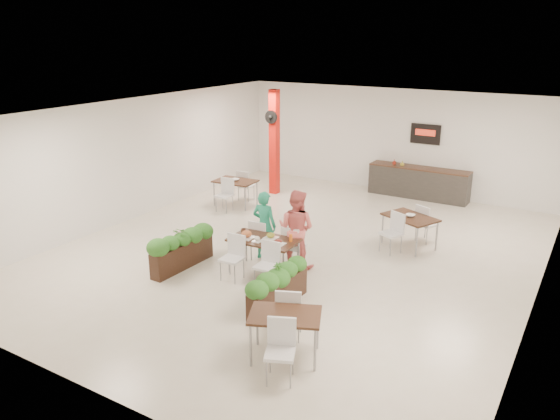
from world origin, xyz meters
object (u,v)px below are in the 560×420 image
at_px(side_table_a, 235,185).
at_px(side_table_c, 285,322).
at_px(red_column, 274,141).
at_px(planter_left, 182,246).
at_px(planter_right, 278,283).
at_px(side_table_b, 410,221).
at_px(diner_woman, 296,229).
at_px(diner_man, 264,225).
at_px(service_counter, 419,182).
at_px(main_table, 263,244).

distance_m(side_table_a, side_table_c, 7.94).
xyz_separation_m(red_column, planter_left, (1.32, -5.87, -1.15)).
xyz_separation_m(planter_right, side_table_b, (1.08, 4.12, 0.15)).
relative_size(diner_woman, planter_left, 0.96).
height_order(diner_man, side_table_b, diner_man).
xyz_separation_m(service_counter, side_table_c, (0.93, -9.53, 0.12)).
relative_size(planter_left, side_table_c, 1.07).
distance_m(red_column, diner_woman, 5.70).
relative_size(service_counter, side_table_c, 1.82).
bearing_deg(side_table_c, diner_man, 103.47).
bearing_deg(service_counter, diner_man, -102.74).
height_order(service_counter, side_table_a, service_counter).
bearing_deg(diner_man, diner_woman, 177.02).
distance_m(service_counter, side_table_c, 9.58).
relative_size(diner_man, side_table_a, 0.95).
distance_m(diner_man, side_table_b, 3.43).
distance_m(red_column, side_table_a, 1.98).
distance_m(diner_man, side_table_a, 4.02).
bearing_deg(red_column, side_table_b, -23.59).
distance_m(red_column, planter_left, 6.12).
xyz_separation_m(side_table_a, side_table_c, (5.21, -5.98, -0.01)).
bearing_deg(planter_right, diner_woman, 109.69).
height_order(planter_left, side_table_c, side_table_c).
bearing_deg(service_counter, red_column, -155.00).
bearing_deg(planter_right, service_counter, 89.97).
height_order(diner_man, planter_right, diner_man).
distance_m(diner_woman, side_table_c, 3.51).
bearing_deg(side_table_b, side_table_a, -161.43).
distance_m(main_table, planter_right, 1.56).
height_order(side_table_a, side_table_c, same).
xyz_separation_m(red_column, planter_right, (3.99, -6.34, -1.17)).
bearing_deg(planter_left, main_table, 22.53).
xyz_separation_m(diner_woman, side_table_b, (1.72, 2.32, -0.22)).
bearing_deg(planter_left, red_column, 102.68).
distance_m(diner_man, side_table_c, 3.94).
relative_size(planter_left, planter_right, 1.05).
xyz_separation_m(planter_left, side_table_a, (-1.60, 4.18, 0.14)).
xyz_separation_m(diner_man, diner_woman, (0.80, 0.00, 0.07)).
relative_size(red_column, side_table_c, 1.94).
relative_size(red_column, main_table, 1.90).
bearing_deg(side_table_a, side_table_b, -9.42).
bearing_deg(side_table_a, planter_left, -72.80).
bearing_deg(side_table_a, service_counter, 35.93).
xyz_separation_m(service_counter, diner_woman, (-0.65, -6.40, 0.36)).
bearing_deg(red_column, diner_woman, -53.56).
xyz_separation_m(service_counter, planter_left, (-2.68, -7.73, 0.00)).
xyz_separation_m(main_table, diner_woman, (0.41, 0.66, 0.22)).
distance_m(planter_left, side_table_a, 4.48).
distance_m(red_column, main_table, 6.05).
height_order(main_table, diner_man, diner_man).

